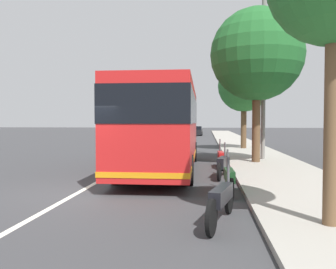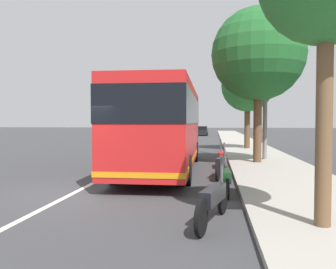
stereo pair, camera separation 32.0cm
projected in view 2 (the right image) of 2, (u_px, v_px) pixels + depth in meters
ground_plane at (77, 191)px, 10.33m from camera, size 220.00×220.00×0.00m
sidewalk_curb at (260, 158)px, 19.37m from camera, size 110.00×3.60×0.14m
lane_divider_line at (144, 157)px, 20.24m from camera, size 110.00×0.16×0.01m
coach_bus at (163, 123)px, 14.70m from camera, size 10.67×2.80×3.46m
motorcycle_mid_row at (213, 200)px, 7.04m from camera, size 2.32×0.67×1.29m
motorcycle_far_end at (226, 178)px, 9.95m from camera, size 2.03×0.27×1.23m
motorcycle_angled at (221, 165)px, 12.79m from camera, size 2.21×0.47×1.27m
motorcycle_nearest_curb at (221, 158)px, 15.40m from camera, size 2.27×0.28×1.26m
car_ahead_same_lane at (201, 131)px, 51.69m from camera, size 3.97×1.96×1.38m
car_behind_bus at (145, 137)px, 30.34m from camera, size 4.44×2.08×1.47m
roadside_tree_mid_block at (258, 54)px, 16.43m from camera, size 4.40×4.40×7.46m
roadside_tree_far_block at (247, 86)px, 25.08m from camera, size 3.75×3.75×6.54m
utility_pole at (265, 76)px, 17.76m from camera, size 0.22×0.22×8.80m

